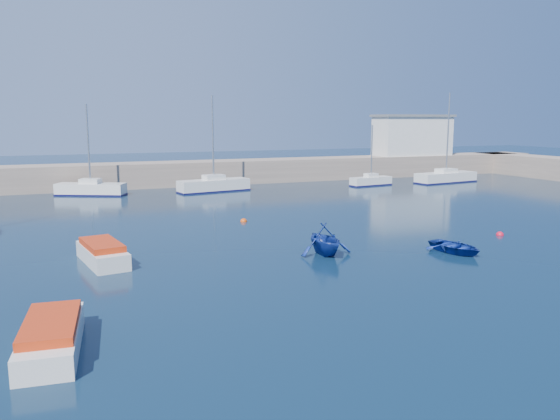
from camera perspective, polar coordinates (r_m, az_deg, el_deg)
name	(u,v)px	position (r m, az deg, el deg)	size (l,w,h in m)	color
ground	(471,326)	(20.64, 19.29, -11.42)	(220.00, 220.00, 0.00)	#0C2136
back_wall	(186,173)	(62.03, -9.75, 3.80)	(96.00, 4.50, 2.60)	gray
harbor_office	(412,136)	(74.14, 13.65, 7.50)	(10.00, 4.00, 5.00)	silver
sailboat_5	(91,189)	(55.77, -19.16, 2.13)	(6.70, 4.51, 8.68)	silver
sailboat_6	(214,185)	(55.84, -6.93, 2.63)	(7.54, 3.29, 9.61)	silver
sailboat_7	(371,181)	(61.34, 9.48, 3.04)	(5.09, 2.05, 6.64)	silver
sailboat_8	(446,177)	(66.48, 16.94, 3.32)	(8.15, 3.28, 10.27)	silver
motorboat_0	(52,336)	(18.84, -22.75, -12.06)	(2.09, 4.82, 1.05)	silver
motorboat_1	(102,253)	(29.01, -18.08, -4.29)	(2.36, 4.79, 1.12)	silver
dinghy_center	(455,247)	(31.28, 17.85, -3.69)	(2.26, 3.16, 0.65)	navy
dinghy_left	(325,239)	(29.36, 4.71, -3.06)	(2.78, 3.22, 1.69)	navy
buoy_1	(500,235)	(37.03, 21.98, -2.46)	(0.48, 0.48, 0.48)	red
buoy_3	(244,222)	(38.98, -3.82, -1.23)	(0.49, 0.49, 0.49)	#DC460B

